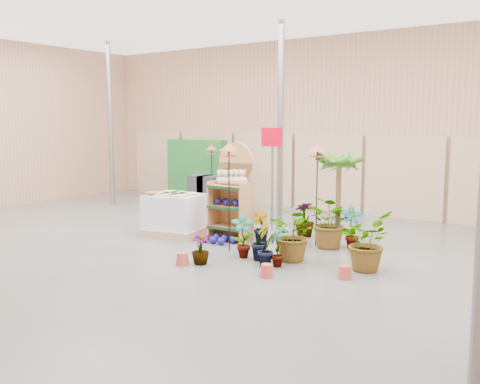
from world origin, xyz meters
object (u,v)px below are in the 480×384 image
Objects in this scene: pallet_stack at (174,214)px; potted_plant_2 at (295,234)px; display_shelf at (234,195)px; bird_table_front at (229,151)px.

potted_plant_2 is at bearing -20.03° from pallet_stack.
potted_plant_2 is (1.81, -0.79, -0.42)m from display_shelf.
pallet_stack is 1.48× the size of potted_plant_2.
display_shelf is 1.34m from bird_table_front.
bird_table_front is at bearing -178.66° from potted_plant_2.
bird_table_front reaches higher than display_shelf.
display_shelf is at bearing 156.38° from potted_plant_2.
potted_plant_2 is at bearing -25.14° from display_shelf.
bird_table_front reaches higher than potted_plant_2.
display_shelf is 1.42× the size of pallet_stack.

